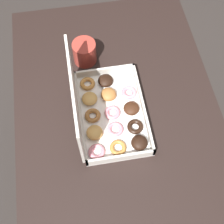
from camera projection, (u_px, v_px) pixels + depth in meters
ground_plane at (115, 171)px, 1.74m from camera, size 8.00×8.00×0.00m
dining_table at (116, 123)px, 1.19m from camera, size 1.02×0.70×0.75m
donut_box at (104, 109)px, 1.03m from camera, size 0.34×0.23×0.23m
coffee_mug at (85, 52)px, 1.13m from camera, size 0.09×0.09×0.09m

